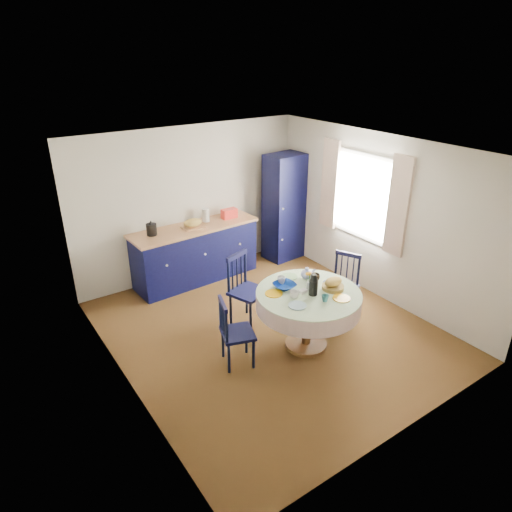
# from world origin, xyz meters

# --- Properties ---
(floor) EXTENTS (4.50, 4.50, 0.00)m
(floor) POSITION_xyz_m (0.00, 0.00, 0.00)
(floor) COLOR black
(floor) RESTS_ON ground
(ceiling) EXTENTS (4.50, 4.50, 0.00)m
(ceiling) POSITION_xyz_m (0.00, 0.00, 2.50)
(ceiling) COLOR white
(ceiling) RESTS_ON wall_back
(wall_back) EXTENTS (4.00, 0.02, 2.50)m
(wall_back) POSITION_xyz_m (0.00, 2.25, 1.25)
(wall_back) COLOR beige
(wall_back) RESTS_ON floor
(wall_left) EXTENTS (0.02, 4.50, 2.50)m
(wall_left) POSITION_xyz_m (-2.00, 0.00, 1.25)
(wall_left) COLOR beige
(wall_left) RESTS_ON floor
(wall_right) EXTENTS (0.02, 4.50, 2.50)m
(wall_right) POSITION_xyz_m (2.00, 0.00, 1.25)
(wall_right) COLOR beige
(wall_right) RESTS_ON floor
(window) EXTENTS (0.10, 1.74, 1.45)m
(window) POSITION_xyz_m (1.95, 0.30, 1.52)
(window) COLOR white
(window) RESTS_ON wall_right
(kitchen_counter) EXTENTS (2.15, 0.75, 1.19)m
(kitchen_counter) POSITION_xyz_m (-0.10, 1.96, 0.49)
(kitchen_counter) COLOR black
(kitchen_counter) RESTS_ON floor
(pantry_cabinet) EXTENTS (0.71, 0.53, 1.92)m
(pantry_cabinet) POSITION_xyz_m (1.66, 1.85, 0.96)
(pantry_cabinet) COLOR black
(pantry_cabinet) RESTS_ON floor
(dining_table) EXTENTS (1.32, 1.32, 1.08)m
(dining_table) POSITION_xyz_m (0.19, -0.56, 0.68)
(dining_table) COLOR #513917
(dining_table) RESTS_ON floor
(chair_left) EXTENTS (0.49, 0.50, 0.90)m
(chair_left) POSITION_xyz_m (-0.78, -0.34, 0.46)
(chair_left) COLOR black
(chair_left) RESTS_ON floor
(chair_far) EXTENTS (0.58, 0.57, 1.03)m
(chair_far) POSITION_xyz_m (-0.14, 0.38, 0.52)
(chair_far) COLOR black
(chair_far) RESTS_ON floor
(chair_right) EXTENTS (0.54, 0.55, 0.94)m
(chair_right) POSITION_xyz_m (1.12, -0.24, 0.47)
(chair_right) COLOR black
(chair_right) RESTS_ON floor
(mug_a) EXTENTS (0.11, 0.11, 0.09)m
(mug_a) POSITION_xyz_m (-0.05, -0.55, 0.85)
(mug_a) COLOR silver
(mug_a) RESTS_ON dining_table
(mug_b) EXTENTS (0.09, 0.09, 0.08)m
(mug_b) POSITION_xyz_m (0.20, -0.84, 0.84)
(mug_b) COLOR #2F7078
(mug_b) RESTS_ON dining_table
(mug_c) EXTENTS (0.12, 0.12, 0.10)m
(mug_c) POSITION_xyz_m (0.46, -0.37, 0.85)
(mug_c) COLOR black
(mug_c) RESTS_ON dining_table
(mug_d) EXTENTS (0.11, 0.11, 0.10)m
(mug_d) POSITION_xyz_m (0.04, -0.19, 0.85)
(mug_d) COLOR silver
(mug_d) RESTS_ON dining_table
(cobalt_bowl) EXTENTS (0.28, 0.28, 0.07)m
(cobalt_bowl) POSITION_xyz_m (0.00, -0.30, 0.84)
(cobalt_bowl) COLOR navy
(cobalt_bowl) RESTS_ON dining_table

